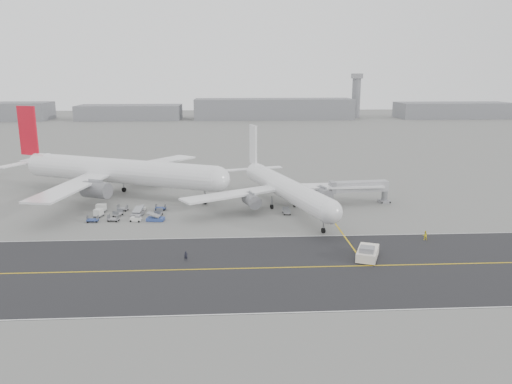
{
  "coord_description": "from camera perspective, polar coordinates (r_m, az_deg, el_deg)",
  "views": [
    {
      "loc": [
        7.51,
        -93.96,
        30.78
      ],
      "look_at": [
        13.56,
        12.0,
        5.65
      ],
      "focal_mm": 35.0,
      "sensor_mm": 36.0,
      "label": 1
    }
  ],
  "objects": [
    {
      "name": "horizon_buildings",
      "position": [
        356.0,
        0.37,
        8.36
      ],
      "size": [
        520.0,
        28.0,
        28.0
      ],
      "primitive_type": null,
      "color": "gray",
      "rests_on": "ground"
    },
    {
      "name": "pushback_tug",
      "position": [
        87.87,
        12.63,
        -6.8
      ],
      "size": [
        5.51,
        8.81,
        2.53
      ],
      "rotation": [
        0.0,
        0.0,
        -0.39
      ],
      "color": "white",
      "rests_on": "ground"
    },
    {
      "name": "control_tower",
      "position": [
        370.96,
        11.38,
        10.82
      ],
      "size": [
        7.0,
        7.0,
        31.25
      ],
      "color": "gray",
      "rests_on": "ground"
    },
    {
      "name": "ground_crew_b",
      "position": [
        100.48,
        18.75,
        -4.71
      ],
      "size": [
        0.92,
        0.75,
        1.78
      ],
      "primitive_type": "imported",
      "rotation": [
        0.0,
        0.0,
        3.05
      ],
      "color": "yellow",
      "rests_on": "ground"
    },
    {
      "name": "taxiway",
      "position": [
        82.01,
        -4.83,
        -8.76
      ],
      "size": [
        220.0,
        59.0,
        0.03
      ],
      "color": "#28282B",
      "rests_on": "ground"
    },
    {
      "name": "airliner_a",
      "position": [
        133.93,
        -15.8,
        2.35
      ],
      "size": [
        61.21,
        59.74,
        22.42
      ],
      "rotation": [
        0.0,
        0.0,
        1.14
      ],
      "color": "white",
      "rests_on": "ground"
    },
    {
      "name": "stray_dolly",
      "position": [
        112.78,
        3.51,
        -2.54
      ],
      "size": [
        1.63,
        2.54,
        1.52
      ],
      "primitive_type": null,
      "rotation": [
        0.0,
        0.0,
        0.05
      ],
      "color": "silver",
      "rests_on": "ground"
    },
    {
      "name": "jet_bridge",
      "position": [
        123.35,
        11.78,
        0.5
      ],
      "size": [
        15.34,
        4.3,
        5.74
      ],
      "rotation": [
        0.0,
        0.0,
        0.1
      ],
      "color": "gray",
      "rests_on": "ground"
    },
    {
      "name": "gse_cluster",
      "position": [
        114.75,
        -14.38,
        -2.67
      ],
      "size": [
        22.61,
        18.32,
        1.85
      ],
      "primitive_type": null,
      "rotation": [
        0.0,
        0.0,
        -0.13
      ],
      "color": "gray",
      "rests_on": "ground"
    },
    {
      "name": "ground",
      "position": [
        99.15,
        -7.48,
        -4.88
      ],
      "size": [
        700.0,
        700.0,
        0.0
      ],
      "primitive_type": "plane",
      "color": "gray",
      "rests_on": "ground"
    },
    {
      "name": "ground_crew_a",
      "position": [
        85.64,
        -8.02,
        -7.27
      ],
      "size": [
        0.63,
        0.41,
        1.7
      ],
      "primitive_type": "imported",
      "rotation": [
        0.0,
        0.0,
        -0.01
      ],
      "color": "black",
      "rests_on": "ground"
    },
    {
      "name": "airliner_b",
      "position": [
        116.61,
        3.23,
        0.55
      ],
      "size": [
        48.22,
        49.24,
        17.45
      ],
      "rotation": [
        0.0,
        0.0,
        0.29
      ],
      "color": "white",
      "rests_on": "ground"
    }
  ]
}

